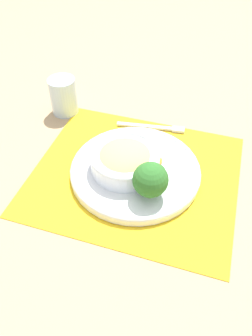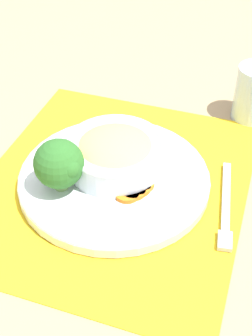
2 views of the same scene
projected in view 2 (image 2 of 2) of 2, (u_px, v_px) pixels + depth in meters
The scene contains 10 objects.
ground_plane at pixel (114, 185), 0.74m from camera, with size 4.00×4.00×0.00m, color tan.
placemat at pixel (114, 184), 0.74m from camera, with size 0.42×0.48×0.00m.
plate at pixel (114, 178), 0.73m from camera, with size 0.30×0.30×0.02m.
bowl at pixel (115, 152), 0.73m from camera, with size 0.16×0.16×0.06m.
broccoli_floret at pixel (59, 164), 0.68m from camera, with size 0.07×0.07×0.08m.
carrot_slice_near at pixel (127, 193), 0.70m from camera, with size 0.04×0.04×0.01m.
carrot_slice_middle at pixel (133, 191), 0.70m from camera, with size 0.04×0.04×0.01m.
carrot_slice_far at pixel (138, 187), 0.71m from camera, with size 0.04×0.04×0.01m.
carrot_slice_extra at pixel (142, 183), 0.71m from camera, with size 0.04×0.04×0.01m.
fork at pixel (226, 212), 0.69m from camera, with size 0.05×0.18×0.01m.
Camera 2 is at (-0.21, 0.50, 0.51)m, focal length 50.00 mm.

